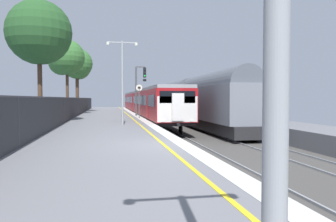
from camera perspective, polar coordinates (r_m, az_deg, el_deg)
The scene contains 10 objects.
ground at distance 13.30m, azimuth 12.12°, elevation -7.96°, with size 17.40×110.00×1.21m.
commuter_train_at_platform at distance 41.74m, azimuth -4.16°, elevation 1.54°, with size 2.83×41.37×3.81m.
freight_train_adjacent_track at distance 34.11m, azimuth 4.08°, elevation 2.02°, with size 2.60×29.45×4.81m.
signal_gantry at distance 32.82m, azimuth -5.07°, elevation 4.52°, with size 1.10×0.24×4.91m.
speed_limit_sign at distance 28.45m, azimuth -5.02°, elevation 2.46°, with size 0.59×0.08×2.95m.
platform_lamp_mid at distance 21.43m, azimuth -7.93°, elevation 6.13°, with size 2.00×0.20×5.41m.
platform_back_fence at distance 12.51m, azimuth -24.55°, elevation -1.56°, with size 0.07×99.00×1.82m.
background_tree_left at distance 25.31m, azimuth -21.21°, elevation 12.31°, with size 4.52×4.52×8.62m.
background_tree_centre at distance 44.56m, azimuth -15.41°, elevation 7.67°, with size 3.95×4.07×8.22m.
background_tree_right at distance 37.91m, azimuth -17.37°, elevation 8.61°, with size 3.95×3.83×8.12m.
Camera 1 is at (-2.37, -12.10, 1.72)m, focal length 35.15 mm.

